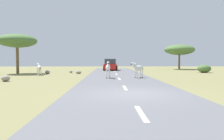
{
  "coord_description": "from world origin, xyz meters",
  "views": [
    {
      "loc": [
        -1.27,
        -10.47,
        1.63
      ],
      "look_at": [
        -0.79,
        12.13,
        0.6
      ],
      "focal_mm": 35.54,
      "sensor_mm": 36.0,
      "label": 1
    }
  ],
  "objects_px": {
    "zebra_2": "(39,68)",
    "rock_0": "(71,72)",
    "zebra_1": "(138,68)",
    "tree_0": "(179,50)",
    "rock_3": "(48,72)",
    "bush_1": "(204,69)",
    "rock_2": "(79,72)",
    "tree_2": "(17,41)",
    "rock_1": "(6,78)",
    "zebra_0": "(108,68)",
    "car_0": "(111,65)"
  },
  "relations": [
    {
      "from": "bush_1",
      "to": "zebra_2",
      "type": "bearing_deg",
      "value": -166.92
    },
    {
      "from": "zebra_2",
      "to": "rock_1",
      "type": "relative_size",
      "value": 1.99
    },
    {
      "from": "zebra_1",
      "to": "rock_2",
      "type": "bearing_deg",
      "value": 8.6
    },
    {
      "from": "zebra_0",
      "to": "car_0",
      "type": "distance_m",
      "value": 14.52
    },
    {
      "from": "bush_1",
      "to": "rock_3",
      "type": "distance_m",
      "value": 19.51
    },
    {
      "from": "zebra_1",
      "to": "rock_1",
      "type": "bearing_deg",
      "value": 69.62
    },
    {
      "from": "bush_1",
      "to": "zebra_0",
      "type": "bearing_deg",
      "value": -144.36
    },
    {
      "from": "zebra_2",
      "to": "rock_1",
      "type": "bearing_deg",
      "value": -125.23
    },
    {
      "from": "rock_1",
      "to": "zebra_2",
      "type": "bearing_deg",
      "value": 85.72
    },
    {
      "from": "tree_0",
      "to": "zebra_1",
      "type": "bearing_deg",
      "value": -117.68
    },
    {
      "from": "tree_0",
      "to": "rock_3",
      "type": "xyz_separation_m",
      "value": [
        -19.42,
        -12.2,
        -3.16
      ]
    },
    {
      "from": "car_0",
      "to": "rock_2",
      "type": "bearing_deg",
      "value": -112.66
    },
    {
      "from": "rock_2",
      "to": "zebra_1",
      "type": "bearing_deg",
      "value": -47.19
    },
    {
      "from": "zebra_0",
      "to": "tree_2",
      "type": "bearing_deg",
      "value": -35.3
    },
    {
      "from": "zebra_0",
      "to": "rock_2",
      "type": "height_order",
      "value": "zebra_0"
    },
    {
      "from": "rock_2",
      "to": "tree_0",
      "type": "bearing_deg",
      "value": 37.13
    },
    {
      "from": "tree_0",
      "to": "rock_1",
      "type": "bearing_deg",
      "value": -133.65
    },
    {
      "from": "zebra_0",
      "to": "rock_0",
      "type": "relative_size",
      "value": 3.74
    },
    {
      "from": "rock_2",
      "to": "rock_3",
      "type": "relative_size",
      "value": 1.16
    },
    {
      "from": "car_0",
      "to": "rock_0",
      "type": "relative_size",
      "value": 10.51
    },
    {
      "from": "zebra_2",
      "to": "rock_0",
      "type": "height_order",
      "value": "zebra_2"
    },
    {
      "from": "car_0",
      "to": "zebra_1",
      "type": "bearing_deg",
      "value": -76.95
    },
    {
      "from": "rock_2",
      "to": "zebra_0",
      "type": "bearing_deg",
      "value": -63.23
    },
    {
      "from": "tree_2",
      "to": "car_0",
      "type": "bearing_deg",
      "value": 33.95
    },
    {
      "from": "rock_0",
      "to": "rock_3",
      "type": "xyz_separation_m",
      "value": [
        -2.41,
        -1.76,
        0.06
      ]
    },
    {
      "from": "rock_0",
      "to": "rock_2",
      "type": "relative_size",
      "value": 0.63
    },
    {
      "from": "zebra_2",
      "to": "rock_2",
      "type": "height_order",
      "value": "zebra_2"
    },
    {
      "from": "zebra_0",
      "to": "zebra_2",
      "type": "relative_size",
      "value": 1.16
    },
    {
      "from": "zebra_1",
      "to": "rock_0",
      "type": "height_order",
      "value": "zebra_1"
    },
    {
      "from": "tree_2",
      "to": "bush_1",
      "type": "distance_m",
      "value": 23.3
    },
    {
      "from": "bush_1",
      "to": "tree_0",
      "type": "bearing_deg",
      "value": 89.77
    },
    {
      "from": "zebra_0",
      "to": "rock_2",
      "type": "xyz_separation_m",
      "value": [
        -3.45,
        6.84,
        -0.76
      ]
    },
    {
      "from": "rock_3",
      "to": "bush_1",
      "type": "bearing_deg",
      "value": 6.54
    },
    {
      "from": "zebra_0",
      "to": "rock_3",
      "type": "distance_m",
      "value": 9.69
    },
    {
      "from": "rock_0",
      "to": "rock_1",
      "type": "xyz_separation_m",
      "value": [
        -3.18,
        -10.73,
        0.07
      ]
    },
    {
      "from": "bush_1",
      "to": "rock_2",
      "type": "relative_size",
      "value": 2.54
    },
    {
      "from": "tree_2",
      "to": "rock_3",
      "type": "height_order",
      "value": "tree_2"
    },
    {
      "from": "zebra_0",
      "to": "tree_2",
      "type": "distance_m",
      "value": 13.08
    },
    {
      "from": "zebra_1",
      "to": "tree_0",
      "type": "relative_size",
      "value": 0.27
    },
    {
      "from": "zebra_1",
      "to": "car_0",
      "type": "relative_size",
      "value": 0.32
    },
    {
      "from": "zebra_2",
      "to": "tree_2",
      "type": "xyz_separation_m",
      "value": [
        -3.34,
        2.76,
        3.03
      ]
    },
    {
      "from": "rock_0",
      "to": "rock_3",
      "type": "relative_size",
      "value": 0.73
    },
    {
      "from": "zebra_0",
      "to": "rock_2",
      "type": "bearing_deg",
      "value": -64.95
    },
    {
      "from": "tree_0",
      "to": "rock_2",
      "type": "bearing_deg",
      "value": -142.87
    },
    {
      "from": "zebra_2",
      "to": "tree_0",
      "type": "bearing_deg",
      "value": 5.5
    },
    {
      "from": "zebra_2",
      "to": "rock_2",
      "type": "distance_m",
      "value": 4.64
    },
    {
      "from": "car_0",
      "to": "bush_1",
      "type": "height_order",
      "value": "car_0"
    },
    {
      "from": "rock_0",
      "to": "zebra_1",
      "type": "bearing_deg",
      "value": -48.36
    },
    {
      "from": "tree_0",
      "to": "rock_0",
      "type": "relative_size",
      "value": 12.13
    },
    {
      "from": "rock_0",
      "to": "rock_2",
      "type": "distance_m",
      "value": 1.95
    }
  ]
}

